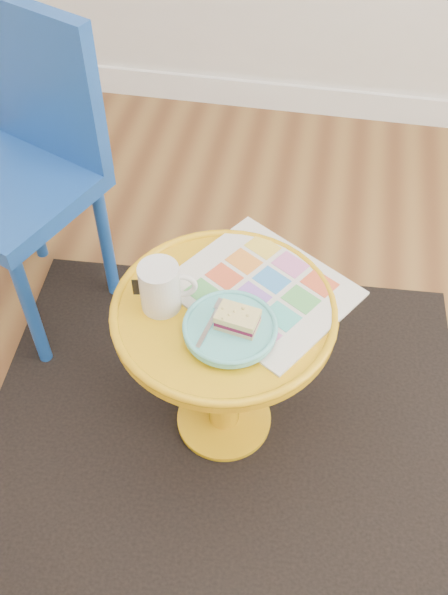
% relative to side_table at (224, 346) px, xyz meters
% --- Properties ---
extents(floor, '(4.00, 4.00, 0.00)m').
position_rel_side_table_xyz_m(floor, '(0.17, -0.44, -0.35)').
color(floor, brown).
rests_on(floor, ground).
extents(room_walls, '(4.00, 4.00, 4.00)m').
position_rel_side_table_xyz_m(room_walls, '(-0.83, 0.56, -0.29)').
color(room_walls, silver).
rests_on(room_walls, ground).
extents(rug, '(1.37, 1.18, 0.01)m').
position_rel_side_table_xyz_m(rug, '(0.00, -0.00, -0.34)').
color(rug, black).
rests_on(rug, ground).
extents(side_table, '(0.51, 0.51, 0.48)m').
position_rel_side_table_xyz_m(side_table, '(0.00, 0.00, 0.00)').
color(side_table, gold).
rests_on(side_table, ground).
extents(chair, '(0.52, 0.52, 0.91)m').
position_rel_side_table_xyz_m(chair, '(-0.62, 0.39, 0.17)').
color(chair, '#18469D').
rests_on(chair, ground).
extents(newspaper, '(0.48, 0.47, 0.01)m').
position_rel_side_table_xyz_m(newspaper, '(0.07, 0.07, 0.14)').
color(newspaper, silver).
rests_on(newspaper, side_table).
extents(mug, '(0.13, 0.09, 0.12)m').
position_rel_side_table_xyz_m(mug, '(-0.14, -0.01, 0.20)').
color(mug, silver).
rests_on(mug, side_table).
extents(plate, '(0.20, 0.20, 0.02)m').
position_rel_side_table_xyz_m(plate, '(0.03, -0.07, 0.16)').
color(plate, '#5CC3C2').
rests_on(plate, newspaper).
extents(cake_slice, '(0.10, 0.07, 0.04)m').
position_rel_side_table_xyz_m(cake_slice, '(0.04, -0.06, 0.18)').
color(cake_slice, '#D3BC8C').
rests_on(cake_slice, plate).
extents(fork, '(0.04, 0.14, 0.00)m').
position_rel_side_table_xyz_m(fork, '(-0.02, -0.06, 0.17)').
color(fork, silver).
rests_on(fork, plate).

